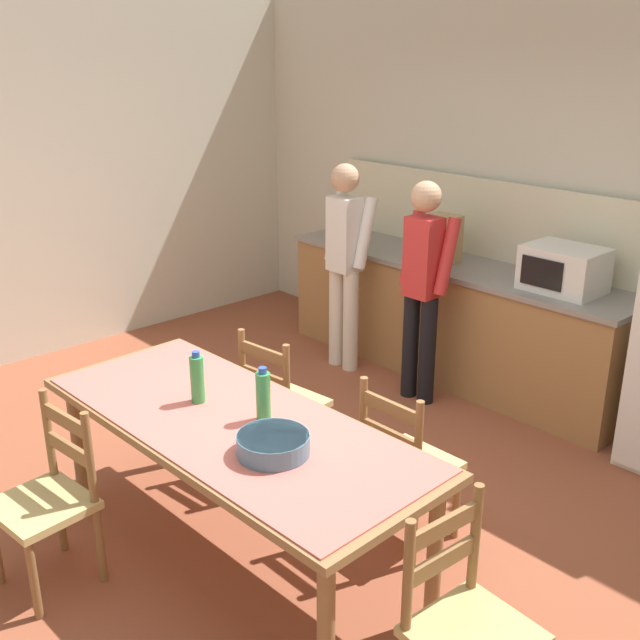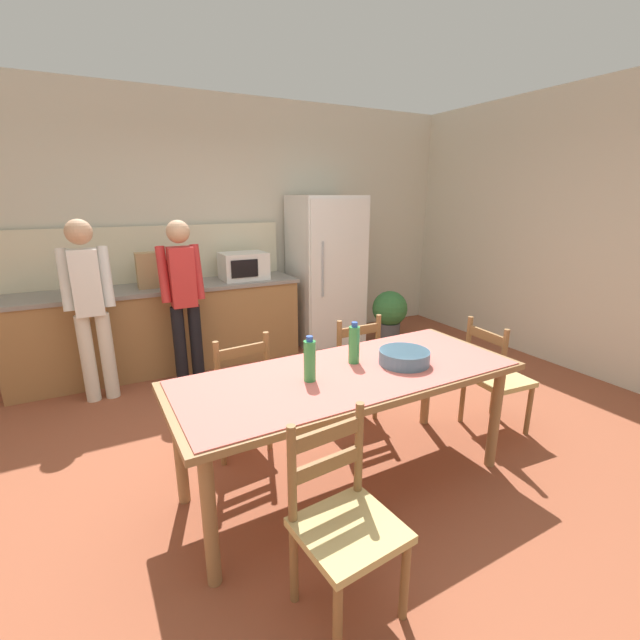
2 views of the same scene
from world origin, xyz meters
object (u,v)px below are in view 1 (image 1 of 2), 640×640
at_px(dining_table, 233,434).
at_px(bottle_near_centre, 197,379).
at_px(microwave, 564,269).
at_px(person_at_sink, 345,256).
at_px(bottle_off_centre, 263,396).
at_px(paper_bag, 444,238).
at_px(person_at_counter, 423,281).
at_px(chair_side_far_right, 406,465).
at_px(chair_side_far_left, 281,404).
at_px(chair_head_end, 466,627).
at_px(chair_side_near_left, 49,500).
at_px(serving_bowl, 273,443).

relative_size(dining_table, bottle_near_centre, 8.03).
relative_size(microwave, person_at_sink, 0.31).
xyz_separation_m(bottle_near_centre, bottle_off_centre, (0.37, 0.12, 0.00)).
bearing_deg(paper_bag, person_at_counter, -65.72).
xyz_separation_m(microwave, person_at_sink, (-1.57, -0.50, -0.14)).
bearing_deg(chair_side_far_right, dining_table, 57.55).
relative_size(microwave, chair_side_far_left, 0.55).
bearing_deg(bottle_near_centre, bottle_off_centre, 17.43).
xyz_separation_m(microwave, paper_bag, (-1.00, -0.01, 0.03)).
height_order(paper_bag, chair_head_end, paper_bag).
distance_m(chair_side_far_left, person_at_counter, 1.45).
height_order(paper_bag, chair_side_far_left, paper_bag).
distance_m(bottle_near_centre, person_at_sink, 2.38).
relative_size(bottle_near_centre, bottle_off_centre, 1.00).
relative_size(paper_bag, chair_side_far_left, 0.40).
relative_size(chair_head_end, person_at_sink, 0.56).
bearing_deg(chair_head_end, chair_side_far_left, 74.30).
distance_m(microwave, bottle_off_centre, 2.50).
xyz_separation_m(chair_side_near_left, person_at_sink, (-0.90, 2.84, 0.47)).
distance_m(paper_bag, bottle_near_centre, 2.66).
distance_m(dining_table, chair_side_near_left, 0.91).
bearing_deg(person_at_counter, chair_side_far_right, -142.36).
height_order(chair_side_far_left, person_at_sink, person_at_sink).
distance_m(paper_bag, bottle_off_centre, 2.65).
distance_m(chair_side_near_left, chair_head_end, 1.99).
relative_size(paper_bag, chair_side_near_left, 0.40).
xyz_separation_m(chair_side_far_right, person_at_counter, (-1.04, 1.35, 0.46)).
relative_size(bottle_off_centre, chair_side_far_left, 0.30).
xyz_separation_m(bottle_near_centre, chair_side_near_left, (-0.20, -0.73, -0.47)).
bearing_deg(chair_head_end, bottle_off_centre, 90.88).
bearing_deg(serving_bowl, person_at_sink, 129.01).
relative_size(dining_table, person_at_sink, 1.33).
xyz_separation_m(serving_bowl, chair_side_far_right, (0.09, 0.79, -0.39)).
relative_size(microwave, dining_table, 0.23).
xyz_separation_m(dining_table, person_at_sink, (-1.37, 2.10, 0.21)).
bearing_deg(dining_table, chair_side_far_left, 124.96).
distance_m(microwave, chair_side_near_left, 3.46).
relative_size(person_at_sink, person_at_counter, 1.02).
xyz_separation_m(serving_bowl, person_at_sink, (-1.75, 2.16, 0.08)).
bearing_deg(chair_head_end, bottle_near_centre, 95.74).
xyz_separation_m(bottle_off_centre, person_at_counter, (-0.68, 1.97, -0.01)).
relative_size(bottle_near_centre, chair_head_end, 0.30).
bearing_deg(dining_table, person_at_counter, 105.44).
height_order(chair_side_near_left, person_at_counter, person_at_counter).
xyz_separation_m(dining_table, bottle_near_centre, (-0.27, -0.01, 0.20)).
height_order(paper_bag, chair_side_far_right, paper_bag).
relative_size(microwave, bottle_near_centre, 1.85).
distance_m(bottle_off_centre, chair_head_end, 1.35).
distance_m(dining_table, person_at_counter, 2.17).
distance_m(chair_side_far_left, person_at_sink, 1.71).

